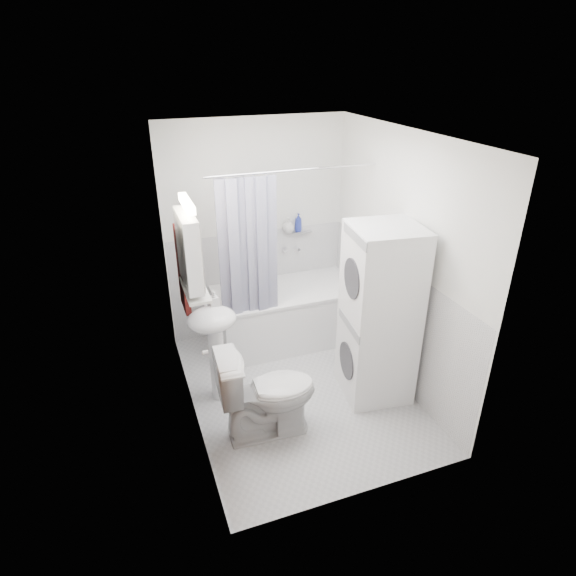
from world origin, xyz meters
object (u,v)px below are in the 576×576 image
object	(u,v)px
sink	(213,333)
washer_dryer	(379,315)
bathtub	(291,311)
toilet	(267,393)

from	to	relation	value
sink	washer_dryer	distance (m)	1.50
bathtub	toilet	xyz separation A→B (m)	(-0.71, -1.35, 0.05)
bathtub	toilet	distance (m)	1.53
washer_dryer	toilet	world-z (taller)	washer_dryer
bathtub	sink	bearing A→B (deg)	-143.61
bathtub	sink	distance (m)	1.31
washer_dryer	toilet	xyz separation A→B (m)	(-1.13, -0.19, -0.43)
toilet	washer_dryer	bearing A→B (deg)	-77.18
sink	bathtub	bearing A→B (deg)	36.39
sink	washer_dryer	xyz separation A→B (m)	(1.43, -0.42, 0.13)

